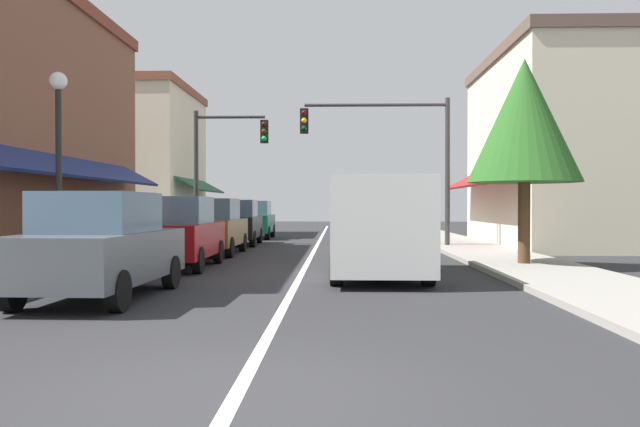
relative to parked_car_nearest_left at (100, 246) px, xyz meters
The scene contains 16 objects.
ground_plane 12.99m from the parked_car_nearest_left, 76.13° to the left, with size 80.00×80.00×0.00m, color #28282B.
sidewalk_left 12.83m from the parked_car_nearest_left, 100.77° to the left, with size 2.60×56.00×0.12m, color #A39E99.
sidewalk_right 15.26m from the parked_car_nearest_left, 55.62° to the left, with size 2.60×56.00×0.12m, color gray.
lane_center_stripe 12.99m from the parked_car_nearest_left, 76.13° to the left, with size 0.14×52.00×0.01m, color silver.
storefront_right_block 19.20m from the parked_car_nearest_left, 50.14° to the left, with size 5.85×10.20×7.42m.
storefront_far_left 23.66m from the parked_car_nearest_left, 105.86° to the left, with size 6.76×8.20×7.63m.
parked_car_nearest_left is the anchor object (origin of this frame).
parked_car_second_left 5.30m from the parked_car_nearest_left, 90.57° to the left, with size 1.83×4.12×1.77m.
parked_car_third_left 9.86m from the parked_car_nearest_left, 90.47° to the left, with size 1.79×4.11×1.77m.
parked_car_far_left 14.73m from the parked_car_nearest_left, 90.29° to the left, with size 1.87×4.14×1.77m.
parked_car_distant_left 19.88m from the parked_car_nearest_left, 90.20° to the left, with size 1.83×4.12×1.77m.
van_in_lane 5.93m from the parked_car_nearest_left, 35.84° to the left, with size 2.05×5.20×2.12m.
traffic_signal_mast_arm 14.64m from the parked_car_nearest_left, 65.37° to the left, with size 5.44×0.50×5.47m.
traffic_signal_left_corner 15.11m from the parked_car_nearest_left, 92.71° to the left, with size 2.98×0.50×5.30m.
street_lamp_left_near 3.58m from the parked_car_nearest_left, 126.01° to the left, with size 0.36×0.36×4.26m.
tree_right_near 10.61m from the parked_car_nearest_left, 33.34° to the left, with size 2.79×2.79×5.20m.
Camera 1 is at (0.84, -5.22, 1.55)m, focal length 36.51 mm.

